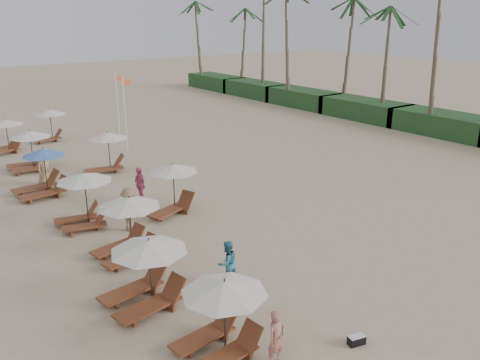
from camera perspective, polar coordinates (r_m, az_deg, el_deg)
ground at (r=19.93m, az=5.19°, el=-7.25°), size 160.00×160.00×0.00m
shrub_hedge at (r=44.69m, az=14.03°, el=7.79°), size 3.20×53.00×1.60m
lounger_station_0 at (r=13.54m, az=-2.49°, el=-15.29°), size 2.58×2.31×2.07m
lounger_station_1 at (r=15.82m, az=-11.00°, el=-10.49°), size 2.79×2.39×2.11m
lounger_station_2 at (r=18.82m, az=-12.93°, el=-5.44°), size 2.64×2.28×2.30m
lounger_station_3 at (r=21.93m, az=-17.52°, el=-2.03°), size 2.54×2.32×2.35m
lounger_station_4 at (r=26.53m, az=-21.80°, el=0.39°), size 2.68×2.13×2.34m
lounger_station_5 at (r=31.08m, az=-22.95°, el=3.06°), size 2.63×2.31×2.27m
lounger_station_6 at (r=35.83m, az=-25.19°, el=4.66°), size 2.45×2.23×2.15m
inland_station_0 at (r=22.50m, az=-7.83°, el=-0.67°), size 2.82×2.25×2.22m
inland_station_1 at (r=29.29m, az=-14.98°, el=3.32°), size 2.85×2.24×2.22m
inland_station_2 at (r=37.75m, az=-20.90°, el=6.23°), size 2.59×2.24×2.22m
beachgoer_near at (r=13.38m, az=4.17°, el=-17.48°), size 0.59×0.42×1.53m
beachgoer_mid_a at (r=16.81m, az=-1.45°, el=-9.38°), size 0.79×0.64×1.53m
beachgoer_mid_b at (r=21.17m, az=-12.43°, el=-3.30°), size 0.89×1.31×1.86m
beachgoer_far_a at (r=24.31m, az=-11.32°, el=-0.51°), size 0.46×1.03×1.74m
beachgoer_far_b at (r=28.13m, az=-21.44°, el=1.25°), size 1.07×1.03×1.85m
duffel_bag at (r=14.71m, az=13.09°, el=-17.27°), size 0.52×0.35×0.27m
flag_pole_near at (r=33.21m, az=-12.90°, el=7.67°), size 0.60×0.08×4.87m
flag_pole_far at (r=37.13m, az=-13.72°, el=8.55°), size 0.60×0.08×4.67m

